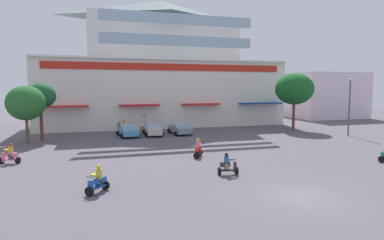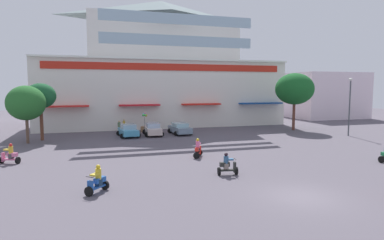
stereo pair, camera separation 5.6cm
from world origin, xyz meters
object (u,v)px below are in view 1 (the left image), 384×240
object	(u,v)px
parked_car_2	(180,128)
balloon_vendor_cart	(145,124)
scooter_rider_5	(98,182)
streetlamp_near	(350,102)
parked_car_0	(128,131)
plaza_tree_1	(294,89)
scooter_rider_0	(228,166)
pedestrian_1	(124,125)
pedestrian_0	(119,126)
parked_car_1	(153,129)
plaza_tree_0	(40,96)
plaza_tree_2	(26,103)
scooter_rider_3	(198,149)
scooter_rider_2	(10,155)

from	to	relation	value
parked_car_2	balloon_vendor_cart	distance (m)	5.09
scooter_rider_5	streetlamp_near	xyz separation A→B (m)	(29.00, 13.55, 3.36)
scooter_rider_5	parked_car_0	bearing A→B (deg)	79.40
plaza_tree_1	scooter_rider_0	distance (m)	26.03
pedestrian_1	plaza_tree_1	bearing A→B (deg)	-12.74
scooter_rider_5	pedestrian_0	distance (m)	23.75
parked_car_1	pedestrian_1	size ratio (longest dim) A/B	2.66
plaza_tree_0	parked_car_0	world-z (taller)	plaza_tree_0
pedestrian_0	pedestrian_1	xyz separation A→B (m)	(0.73, 1.41, 0.01)
streetlamp_near	balloon_vendor_cart	world-z (taller)	streetlamp_near
parked_car_2	streetlamp_near	world-z (taller)	streetlamp_near
plaza_tree_2	parked_car_0	size ratio (longest dim) A/B	1.45
plaza_tree_0	parked_car_0	size ratio (longest dim) A/B	1.52
parked_car_1	scooter_rider_3	xyz separation A→B (m)	(1.36, -13.33, -0.10)
plaza_tree_0	scooter_rider_0	world-z (taller)	plaza_tree_0
scooter_rider_0	streetlamp_near	size ratio (longest dim) A/B	0.22
plaza_tree_1	pedestrian_0	distance (m)	23.49
parked_car_2	scooter_rider_5	world-z (taller)	scooter_rider_5
scooter_rider_5	pedestrian_1	size ratio (longest dim) A/B	0.96
pedestrian_0	pedestrian_1	world-z (taller)	pedestrian_0
scooter_rider_2	plaza_tree_0	bearing A→B (deg)	86.21
scooter_rider_3	scooter_rider_2	bearing A→B (deg)	172.27
parked_car_1	parked_car_2	world-z (taller)	parked_car_1
plaza_tree_0	parked_car_1	bearing A→B (deg)	0.11
streetlamp_near	plaza_tree_2	bearing A→B (deg)	171.69
parked_car_0	balloon_vendor_cart	world-z (taller)	balloon_vendor_cart
plaza_tree_2	scooter_rider_2	xyz separation A→B (m)	(0.38, -9.61, -3.52)
scooter_rider_0	scooter_rider_3	world-z (taller)	scooter_rider_3
scooter_rider_2	pedestrian_1	distance (m)	18.70
scooter_rider_0	scooter_rider_2	bearing A→B (deg)	151.73
plaza_tree_1	pedestrian_0	xyz separation A→B (m)	(-22.75, 3.57, -4.62)
parked_car_0	scooter_rider_0	xyz separation A→B (m)	(4.46, -18.94, -0.11)
plaza_tree_1	scooter_rider_5	distance (m)	32.98
pedestrian_0	balloon_vendor_cart	size ratio (longest dim) A/B	0.66
plaza_tree_0	plaza_tree_2	size ratio (longest dim) A/B	1.04
plaza_tree_2	scooter_rider_2	distance (m)	10.24
plaza_tree_1	scooter_rider_2	xyz separation A→B (m)	(-31.98, -10.85, -4.89)
plaza_tree_2	scooter_rider_0	distance (m)	23.14
scooter_rider_0	pedestrian_0	xyz separation A→B (m)	(-5.24, 22.20, 0.29)
plaza_tree_0	parked_car_1	xyz separation A→B (m)	(12.20, 0.02, -4.03)
parked_car_0	scooter_rider_3	bearing A→B (deg)	-71.81
balloon_vendor_cart	streetlamp_near	bearing A→B (deg)	-24.49
plaza_tree_0	parked_car_1	size ratio (longest dim) A/B	1.44
plaza_tree_0	pedestrian_0	bearing A→B (deg)	19.80
parked_car_2	scooter_rider_0	distance (m)	19.28
scooter_rider_2	parked_car_2	bearing A→B (deg)	34.98
plaza_tree_0	streetlamp_near	xyz separation A→B (m)	(34.46, -6.96, -0.79)
scooter_rider_2	scooter_rider_5	size ratio (longest dim) A/B	1.00
parked_car_0	parked_car_2	bearing A→B (deg)	2.34
parked_car_1	balloon_vendor_cart	xyz separation A→B (m)	(-0.46, 3.37, 0.26)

